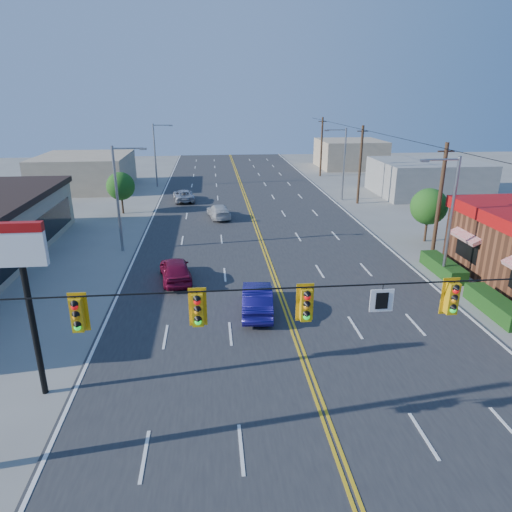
{
  "coord_description": "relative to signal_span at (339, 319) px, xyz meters",
  "views": [
    {
      "loc": [
        -3.98,
        -12.46,
        11.52
      ],
      "look_at": [
        -1.39,
        13.57,
        2.2
      ],
      "focal_mm": 32.0,
      "sensor_mm": 36.0,
      "label": 1
    }
  ],
  "objects": [
    {
      "name": "streetlight_se",
      "position": [
        10.91,
        14.0,
        -0.37
      ],
      "size": [
        2.55,
        0.25,
        8.0
      ],
      "color": "gray",
      "rests_on": "ground"
    },
    {
      "name": "car_silver",
      "position": [
        -6.97,
        38.89,
        -4.24
      ],
      "size": [
        2.74,
        4.88,
        1.29
      ],
      "primitive_type": "imported",
      "rotation": [
        0.0,
        0.0,
        3.28
      ],
      "color": "#B8B7BD",
      "rests_on": "ground"
    },
    {
      "name": "bld_east_mid",
      "position": [
        22.12,
        40.0,
        -2.89
      ],
      "size": [
        12.0,
        10.0,
        4.0
      ],
      "primitive_type": "cube",
      "color": "gray",
      "rests_on": "ground"
    },
    {
      "name": "car_blue",
      "position": [
        -1.52,
        10.35,
        -4.12
      ],
      "size": [
        2.02,
        4.78,
        1.53
      ],
      "primitive_type": "imported",
      "rotation": [
        0.0,
        0.0,
        3.06
      ],
      "color": "navy",
      "rests_on": "ground"
    },
    {
      "name": "streetlight_nw",
      "position": [
        -10.67,
        48.0,
        -0.37
      ],
      "size": [
        2.55,
        0.25,
        8.0
      ],
      "color": "gray",
      "rests_on": "ground"
    },
    {
      "name": "tree_kfc_rear",
      "position": [
        13.62,
        22.0,
        -1.95
      ],
      "size": [
        2.94,
        2.94,
        4.41
      ],
      "color": "#47301E",
      "rests_on": "ground"
    },
    {
      "name": "utility_pole_far",
      "position": [
        12.32,
        54.0,
        -0.69
      ],
      "size": [
        0.28,
        0.28,
        8.4
      ],
      "primitive_type": "cylinder",
      "color": "#47301E",
      "rests_on": "ground"
    },
    {
      "name": "streetlight_ne",
      "position": [
        10.91,
        38.0,
        -0.37
      ],
      "size": [
        2.55,
        0.25,
        8.0
      ],
      "color": "gray",
      "rests_on": "ground"
    },
    {
      "name": "signal_span",
      "position": [
        0.0,
        0.0,
        0.0
      ],
      "size": [
        24.32,
        0.34,
        9.0
      ],
      "color": "#47301E",
      "rests_on": "ground"
    },
    {
      "name": "utility_pole_near",
      "position": [
        12.32,
        18.0,
        -0.69
      ],
      "size": [
        0.28,
        0.28,
        8.4
      ],
      "primitive_type": "cylinder",
      "color": "#47301E",
      "rests_on": "ground"
    },
    {
      "name": "car_white",
      "position": [
        -3.19,
        31.07,
        -4.24
      ],
      "size": [
        2.51,
        4.7,
        1.3
      ],
      "primitive_type": "imported",
      "rotation": [
        0.0,
        0.0,
        3.3
      ],
      "color": "silver",
      "rests_on": "ground"
    },
    {
      "name": "tree_west",
      "position": [
        -12.88,
        34.0,
        -2.09
      ],
      "size": [
        2.8,
        2.8,
        4.2
      ],
      "color": "#47301E",
      "rests_on": "ground"
    },
    {
      "name": "pizza_hut_sign",
      "position": [
        -10.88,
        4.0,
        0.3
      ],
      "size": [
        1.9,
        0.3,
        6.85
      ],
      "color": "black",
      "rests_on": "ground"
    },
    {
      "name": "ground",
      "position": [
        0.12,
        0.0,
        -4.89
      ],
      "size": [
        160.0,
        160.0,
        0.0
      ],
      "primitive_type": "plane",
      "color": "gray",
      "rests_on": "ground"
    },
    {
      "name": "road",
      "position": [
        0.12,
        20.0,
        -4.86
      ],
      "size": [
        20.0,
        120.0,
        0.06
      ],
      "primitive_type": "cube",
      "color": "#2D2D30",
      "rests_on": "ground"
    },
    {
      "name": "bld_west_far",
      "position": [
        -19.88,
        48.0,
        -2.79
      ],
      "size": [
        11.0,
        12.0,
        4.2
      ],
      "primitive_type": "cube",
      "color": "tan",
      "rests_on": "ground"
    },
    {
      "name": "car_magenta",
      "position": [
        -6.32,
        15.31,
        -4.12
      ],
      "size": [
        2.53,
        4.74,
        1.53
      ],
      "primitive_type": "imported",
      "rotation": [
        0.0,
        0.0,
        3.31
      ],
      "color": "maroon",
      "rests_on": "ground"
    },
    {
      "name": "utility_pole_mid",
      "position": [
        12.32,
        36.0,
        -0.69
      ],
      "size": [
        0.28,
        0.28,
        8.4
      ],
      "primitive_type": "cylinder",
      "color": "#47301E",
      "rests_on": "ground"
    },
    {
      "name": "bld_east_far",
      "position": [
        19.12,
        62.0,
        -2.69
      ],
      "size": [
        10.0,
        10.0,
        4.4
      ],
      "primitive_type": "cube",
      "color": "tan",
      "rests_on": "ground"
    },
    {
      "name": "streetlight_sw",
      "position": [
        -10.67,
        22.0,
        -0.37
      ],
      "size": [
        2.55,
        0.25,
        8.0
      ],
      "color": "gray",
      "rests_on": "ground"
    }
  ]
}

